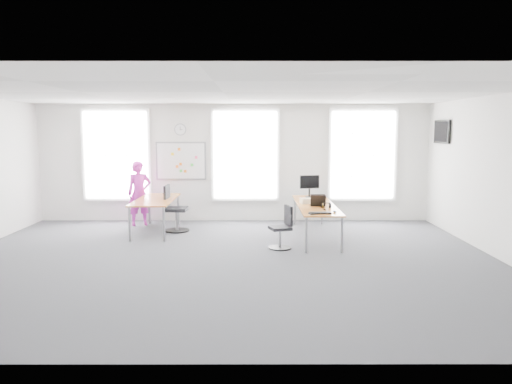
{
  "coord_description": "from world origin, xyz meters",
  "views": [
    {
      "loc": [
        0.56,
        -8.79,
        2.37
      ],
      "look_at": [
        0.57,
        1.2,
        1.1
      ],
      "focal_mm": 35.0,
      "sensor_mm": 36.0,
      "label": 1
    }
  ],
  "objects_px": {
    "desk_right": "(315,206)",
    "keyboard": "(320,213)",
    "headphones": "(326,205)",
    "desk_left": "(156,202)",
    "monitor": "(309,184)",
    "chair_left": "(174,211)",
    "chair_right": "(282,230)",
    "person": "(139,193)"
  },
  "relations": [
    {
      "from": "chair_left",
      "to": "person",
      "type": "xyz_separation_m",
      "value": [
        -0.96,
        0.73,
        0.32
      ]
    },
    {
      "from": "chair_left",
      "to": "headphones",
      "type": "bearing_deg",
      "value": -105.69
    },
    {
      "from": "desk_right",
      "to": "headphones",
      "type": "height_order",
      "value": "headphones"
    },
    {
      "from": "chair_right",
      "to": "person",
      "type": "relative_size",
      "value": 0.54
    },
    {
      "from": "person",
      "to": "keyboard",
      "type": "height_order",
      "value": "person"
    },
    {
      "from": "chair_right",
      "to": "headphones",
      "type": "relative_size",
      "value": 4.31
    },
    {
      "from": "desk_right",
      "to": "keyboard",
      "type": "height_order",
      "value": "keyboard"
    },
    {
      "from": "keyboard",
      "to": "headphones",
      "type": "bearing_deg",
      "value": 58.27
    },
    {
      "from": "chair_right",
      "to": "monitor",
      "type": "bearing_deg",
      "value": 142.75
    },
    {
      "from": "person",
      "to": "monitor",
      "type": "distance_m",
      "value": 4.17
    },
    {
      "from": "desk_left",
      "to": "chair_right",
      "type": "distance_m",
      "value": 3.27
    },
    {
      "from": "desk_left",
      "to": "person",
      "type": "height_order",
      "value": "person"
    },
    {
      "from": "monitor",
      "to": "chair_left",
      "type": "bearing_deg",
      "value": 177.76
    },
    {
      "from": "person",
      "to": "monitor",
      "type": "bearing_deg",
      "value": -27.05
    },
    {
      "from": "chair_right",
      "to": "keyboard",
      "type": "xyz_separation_m",
      "value": [
        0.72,
        -0.18,
        0.36
      ]
    },
    {
      "from": "person",
      "to": "chair_right",
      "type": "bearing_deg",
      "value": -59.09
    },
    {
      "from": "monitor",
      "to": "headphones",
      "type": "bearing_deg",
      "value": -94.86
    },
    {
      "from": "chair_right",
      "to": "chair_left",
      "type": "xyz_separation_m",
      "value": [
        -2.43,
        1.68,
        0.1
      ]
    },
    {
      "from": "chair_left",
      "to": "headphones",
      "type": "xyz_separation_m",
      "value": [
        3.36,
        -1.14,
        0.31
      ]
    },
    {
      "from": "keyboard",
      "to": "headphones",
      "type": "xyz_separation_m",
      "value": [
        0.22,
        0.72,
        0.04
      ]
    },
    {
      "from": "desk_left",
      "to": "chair_right",
      "type": "relative_size",
      "value": 2.46
    },
    {
      "from": "desk_left",
      "to": "monitor",
      "type": "xyz_separation_m",
      "value": [
        3.6,
        0.56,
        0.35
      ]
    },
    {
      "from": "desk_left",
      "to": "chair_right",
      "type": "xyz_separation_m",
      "value": [
        2.83,
        -1.6,
        -0.33
      ]
    },
    {
      "from": "chair_right",
      "to": "chair_left",
      "type": "bearing_deg",
      "value": -142.55
    },
    {
      "from": "headphones",
      "to": "desk_right",
      "type": "bearing_deg",
      "value": 118.11
    },
    {
      "from": "chair_left",
      "to": "person",
      "type": "height_order",
      "value": "person"
    },
    {
      "from": "headphones",
      "to": "desk_left",
      "type": "bearing_deg",
      "value": 175.87
    },
    {
      "from": "person",
      "to": "headphones",
      "type": "distance_m",
      "value": 4.71
    },
    {
      "from": "chair_right",
      "to": "keyboard",
      "type": "height_order",
      "value": "chair_right"
    },
    {
      "from": "keyboard",
      "to": "person",
      "type": "bearing_deg",
      "value": 132.7
    },
    {
      "from": "headphones",
      "to": "monitor",
      "type": "xyz_separation_m",
      "value": [
        -0.17,
        1.62,
        0.27
      ]
    },
    {
      "from": "headphones",
      "to": "chair_right",
      "type": "bearing_deg",
      "value": -138.22
    },
    {
      "from": "keyboard",
      "to": "chair_left",
      "type": "bearing_deg",
      "value": 134.31
    },
    {
      "from": "desk_right",
      "to": "keyboard",
      "type": "distance_m",
      "value": 1.24
    },
    {
      "from": "monitor",
      "to": "chair_right",
      "type": "bearing_deg",
      "value": -120.28
    },
    {
      "from": "desk_left",
      "to": "chair_left",
      "type": "relative_size",
      "value": 1.96
    },
    {
      "from": "chair_left",
      "to": "monitor",
      "type": "distance_m",
      "value": 3.28
    },
    {
      "from": "keyboard",
      "to": "headphones",
      "type": "distance_m",
      "value": 0.76
    },
    {
      "from": "chair_right",
      "to": "chair_left",
      "type": "height_order",
      "value": "chair_left"
    },
    {
      "from": "monitor",
      "to": "keyboard",
      "type": "bearing_deg",
      "value": -101.99
    },
    {
      "from": "desk_left",
      "to": "monitor",
      "type": "height_order",
      "value": "monitor"
    },
    {
      "from": "desk_right",
      "to": "desk_left",
      "type": "distance_m",
      "value": 3.65
    }
  ]
}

